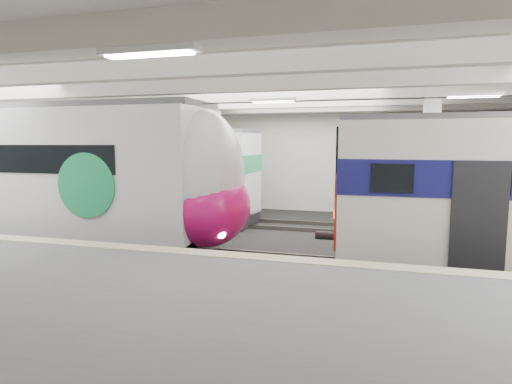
% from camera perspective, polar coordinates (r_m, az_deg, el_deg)
% --- Properties ---
extents(station_hall, '(36.00, 24.00, 5.75)m').
position_cam_1_polar(station_hall, '(10.74, -2.38, 4.90)').
color(station_hall, black).
rests_on(station_hall, ground).
extents(modern_emu, '(15.03, 3.10, 4.79)m').
position_cam_1_polar(modern_emu, '(15.93, -25.41, 1.63)').
color(modern_emu, silver).
rests_on(modern_emu, ground).
extents(far_train, '(12.83, 3.24, 4.11)m').
position_cam_1_polar(far_train, '(20.86, -17.23, 2.42)').
color(far_train, silver).
rests_on(far_train, ground).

